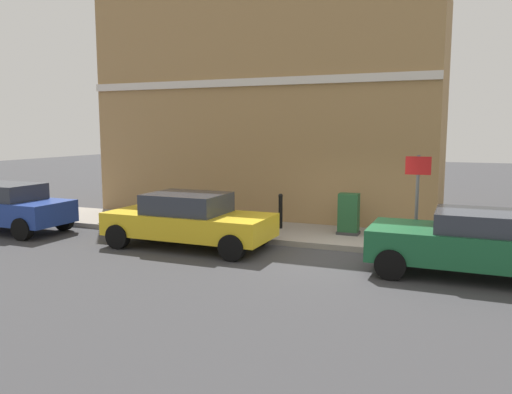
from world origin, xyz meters
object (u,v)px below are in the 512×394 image
car_green (473,242)px  bollard_near_cabinet (281,210)px  car_yellow (189,220)px  car_blue (2,206)px  utility_cabinet (349,215)px  bollard_far_kerb (205,213)px  street_sign (417,188)px

car_green → bollard_near_cabinet: car_green is taller
car_green → car_yellow: bearing=-0.7°
car_yellow → car_blue: bearing=2.6°
car_blue → car_yellow: bearing=-177.2°
utility_cabinet → bollard_far_kerb: size_ratio=1.11×
car_blue → street_sign: 12.03m
car_yellow → bollard_near_cabinet: car_yellow is taller
car_yellow → utility_cabinet: car_yellow is taller
bollard_far_kerb → bollard_near_cabinet: bearing=-54.1°
car_green → bollard_far_kerb: 7.15m
car_green → utility_cabinet: 4.11m
car_green → utility_cabinet: size_ratio=3.59×
utility_cabinet → street_sign: bearing=-121.0°
utility_cabinet → bollard_near_cabinet: size_ratio=1.11×
utility_cabinet → bollard_near_cabinet: utility_cabinet is taller
bollard_near_cabinet → street_sign: 4.24m
car_yellow → street_sign: 5.80m
car_green → street_sign: 2.18m
car_green → utility_cabinet: bearing=-39.7°
car_green → bollard_near_cabinet: (2.75, 5.19, -0.03)m
car_yellow → bollard_near_cabinet: (2.61, -1.62, -0.03)m
car_green → bollard_far_kerb: car_green is taller
bollard_far_kerb → street_sign: size_ratio=0.45×
bollard_far_kerb → car_green: bearing=-101.6°
street_sign → car_yellow: bearing=103.9°
car_green → street_sign: street_sign is taller
utility_cabinet → street_sign: street_sign is taller
bollard_near_cabinet → utility_cabinet: bearing=-92.8°
car_blue → bollard_far_kerb: 6.32m
bollard_far_kerb → street_sign: bearing=-89.2°
car_yellow → bollard_far_kerb: car_yellow is taller
car_green → street_sign: size_ratio=1.80×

